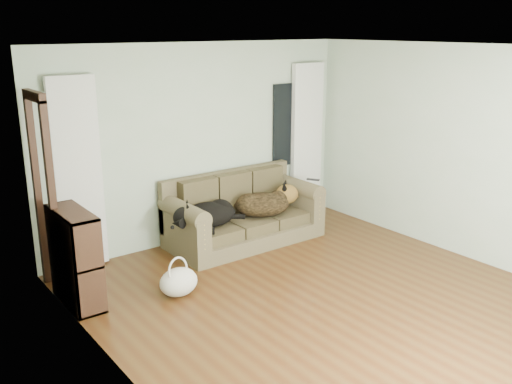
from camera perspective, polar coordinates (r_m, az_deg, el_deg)
floor at (r=6.13m, az=7.33°, el=-10.94°), size 5.00×5.00×0.00m
ceiling at (r=5.46m, az=8.34°, el=14.10°), size 5.00×5.00×0.00m
wall_back at (r=7.59m, az=-5.54°, el=4.89°), size 4.50×0.04×2.60m
wall_left at (r=4.44m, az=-13.46°, el=-3.82°), size 0.04×5.00×2.60m
wall_right at (r=7.38m, az=20.42°, el=3.60°), size 0.04×5.00×2.60m
curtain_left at (r=6.85m, az=-17.37°, el=1.66°), size 0.55×0.08×2.25m
curtain_right at (r=8.61m, az=5.08°, el=5.25°), size 0.55×0.08×2.25m
window_pane at (r=8.38m, az=3.09°, el=6.72°), size 0.50×0.03×1.20m
door_casing at (r=6.39m, az=-20.35°, el=-0.59°), size 0.07×0.60×2.10m
sofa at (r=7.56m, az=-1.15°, el=-1.76°), size 2.04×0.88×0.83m
dog_black_lab at (r=7.21m, az=-5.02°, el=-2.48°), size 0.79×0.60×0.31m
dog_shepherd at (r=7.63m, az=0.90°, el=-1.26°), size 0.92×0.81×0.34m
tv_remote at (r=7.98m, az=5.73°, el=1.25°), size 0.12×0.16×0.02m
tote_bag at (r=6.23m, az=-7.75°, el=-8.87°), size 0.43×0.34×0.31m
bookshelf at (r=6.18m, az=-17.61°, el=-6.31°), size 0.37×0.83×1.01m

